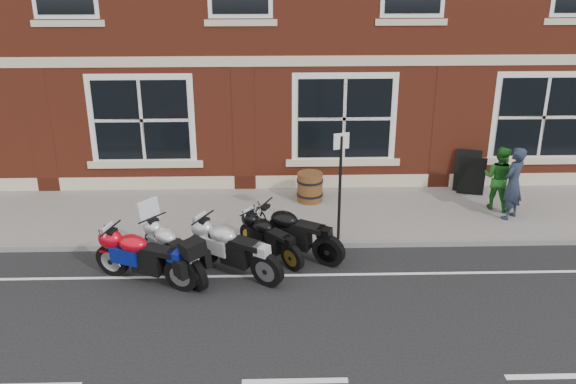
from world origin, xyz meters
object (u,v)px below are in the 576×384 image
moto_sport_silver (233,247)px  pedestrian_right (499,178)px  moto_sport_black (271,236)px  moto_naked_black (294,231)px  a_board_sign (469,173)px  barrel_planter (310,187)px  parking_sign (340,179)px  moto_sport_red (144,255)px  pedestrian_left (513,183)px  moto_touring_silver (174,247)px

moto_sport_silver → pedestrian_right: bearing=-30.4°
moto_sport_black → moto_sport_silver: 0.98m
moto_naked_black → a_board_sign: (4.52, 3.03, 0.08)m
barrel_planter → parking_sign: bearing=-77.0°
pedestrian_right → barrel_planter: size_ratio=2.14×
moto_sport_red → parking_sign: bearing=-45.4°
moto_sport_red → pedestrian_left: (7.92, 2.49, 0.40)m
pedestrian_left → a_board_sign: bearing=-112.6°
moto_sport_silver → pedestrian_left: size_ratio=1.13×
moto_touring_silver → pedestrian_right: bearing=-18.3°
parking_sign → moto_sport_red: bearing=-176.6°
moto_sport_red → barrel_planter: bearing=-19.5°
moto_sport_silver → a_board_sign: (5.73, 3.73, 0.07)m
barrel_planter → pedestrian_right: bearing=-7.5°
moto_sport_black → a_board_sign: bearing=-9.1°
a_board_sign → barrel_planter: a_board_sign is taller
moto_sport_silver → pedestrian_left: 6.64m
moto_touring_silver → pedestrian_right: 7.78m
moto_touring_silver → pedestrian_right: pedestrian_right is taller
moto_sport_red → a_board_sign: bearing=-38.2°
moto_naked_black → moto_sport_red: bearing=139.9°
moto_touring_silver → moto_sport_silver: moto_touring_silver is taller
moto_sport_silver → a_board_sign: a_board_sign is taller
moto_sport_black → moto_touring_silver: bearing=156.9°
moto_sport_black → moto_naked_black: (0.47, 0.06, 0.09)m
moto_sport_red → parking_sign: (3.86, 1.50, 0.92)m
pedestrian_left → parking_sign: 4.21m
moto_sport_red → barrel_planter: moto_sport_red is taller
moto_touring_silver → moto_sport_red: size_ratio=0.83×
moto_naked_black → pedestrian_right: pedestrian_right is taller
moto_naked_black → pedestrian_left: (5.04, 1.51, 0.40)m
moto_sport_red → moto_sport_silver: bearing=-57.3°
pedestrian_right → a_board_sign: size_ratio=1.44×
moto_touring_silver → barrel_planter: (2.86, 3.32, -0.09)m
barrel_planter → parking_sign: size_ratio=0.30×
a_board_sign → parking_sign: size_ratio=0.45×
pedestrian_right → barrel_planter: (-4.42, 0.59, -0.41)m
a_board_sign → moto_touring_silver: bearing=-135.8°
moto_naked_black → pedestrian_right: size_ratio=1.29×
moto_touring_silver → pedestrian_left: 7.73m
parking_sign → moto_sport_black: bearing=-176.0°
moto_sport_black → moto_naked_black: moto_naked_black is taller
moto_naked_black → parking_sign: parking_sign is taller
moto_sport_black → parking_sign: size_ratio=0.63×
moto_sport_black → pedestrian_left: bearing=-24.9°
moto_sport_silver → pedestrian_right: 6.73m
moto_sport_black → pedestrian_right: bearing=-19.3°
moto_sport_red → parking_sign: 4.25m
pedestrian_left → moto_sport_black: bearing=-25.6°
pedestrian_right → a_board_sign: 1.07m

